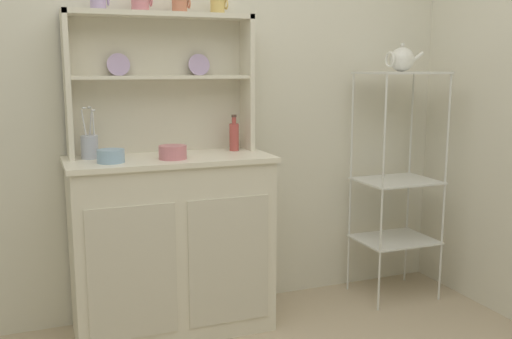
% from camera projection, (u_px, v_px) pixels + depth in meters
% --- Properties ---
extents(wall_back, '(3.84, 0.05, 2.50)m').
position_uv_depth(wall_back, '(169.00, 78.00, 2.98)').
color(wall_back, silver).
rests_on(wall_back, ground).
extents(hutch_cabinet, '(0.98, 0.45, 0.88)m').
position_uv_depth(hutch_cabinet, '(172.00, 243.00, 2.86)').
color(hutch_cabinet, silver).
rests_on(hutch_cabinet, ground).
extents(hutch_shelf_unit, '(0.91, 0.18, 0.68)m').
position_uv_depth(hutch_shelf_unit, '(160.00, 73.00, 2.86)').
color(hutch_shelf_unit, beige).
rests_on(hutch_shelf_unit, hutch_cabinet).
extents(bakers_rack, '(0.42, 0.35, 1.28)m').
position_uv_depth(bakers_rack, '(398.00, 164.00, 3.25)').
color(bakers_rack, silver).
rests_on(bakers_rack, ground).
extents(cup_lilac_0, '(0.09, 0.07, 0.08)m').
position_uv_depth(cup_lilac_0, '(98.00, 1.00, 2.67)').
color(cup_lilac_0, '#B79ECC').
rests_on(cup_lilac_0, hutch_shelf_unit).
extents(cup_rose_1, '(0.10, 0.08, 0.09)m').
position_uv_depth(cup_rose_1, '(140.00, 2.00, 2.73)').
color(cup_rose_1, '#D17A84').
rests_on(cup_rose_1, hutch_shelf_unit).
extents(cup_terracotta_2, '(0.09, 0.07, 0.08)m').
position_uv_depth(cup_terracotta_2, '(180.00, 4.00, 2.80)').
color(cup_terracotta_2, '#C67556').
rests_on(cup_terracotta_2, hutch_shelf_unit).
extents(cup_gold_3, '(0.09, 0.07, 0.09)m').
position_uv_depth(cup_gold_3, '(218.00, 5.00, 2.87)').
color(cup_gold_3, '#DBB760').
rests_on(cup_gold_3, hutch_shelf_unit).
extents(bowl_mixing_large, '(0.12, 0.12, 0.06)m').
position_uv_depth(bowl_mixing_large, '(111.00, 156.00, 2.61)').
color(bowl_mixing_large, '#8EB2D1').
rests_on(bowl_mixing_large, hutch_cabinet).
extents(bowl_floral_medium, '(0.13, 0.13, 0.06)m').
position_uv_depth(bowl_floral_medium, '(173.00, 152.00, 2.71)').
color(bowl_floral_medium, '#D17A84').
rests_on(bowl_floral_medium, hutch_cabinet).
extents(jam_bottle, '(0.05, 0.05, 0.18)m').
position_uv_depth(jam_bottle, '(234.00, 136.00, 2.98)').
color(jam_bottle, '#B74C47').
rests_on(jam_bottle, hutch_cabinet).
extents(utensil_jar, '(0.08, 0.08, 0.24)m').
position_uv_depth(utensil_jar, '(90.00, 146.00, 2.71)').
color(utensil_jar, '#B2B7C6').
rests_on(utensil_jar, hutch_cabinet).
extents(porcelain_teapot, '(0.22, 0.13, 0.15)m').
position_uv_depth(porcelain_teapot, '(402.00, 59.00, 3.15)').
color(porcelain_teapot, white).
rests_on(porcelain_teapot, bakers_rack).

